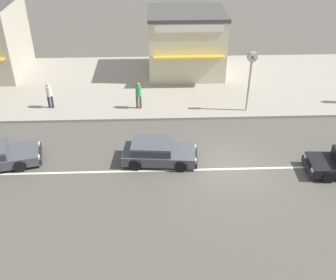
{
  "coord_description": "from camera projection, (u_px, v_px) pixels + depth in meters",
  "views": [
    {
      "loc": [
        -3.47,
        -15.02,
        11.3
      ],
      "look_at": [
        -2.85,
        1.45,
        0.8
      ],
      "focal_mm": 42.0,
      "sensor_mm": 36.0,
      "label": 1
    }
  ],
  "objects": [
    {
      "name": "pedestrian_near_clock",
      "position": [
        138.0,
        93.0,
        23.28
      ],
      "size": [
        0.34,
        0.34,
        1.67
      ],
      "color": "#4C4238",
      "rests_on": "kerb_strip"
    },
    {
      "name": "pedestrian_mid_kerb",
      "position": [
        49.0,
        94.0,
        23.36
      ],
      "size": [
        0.34,
        0.34,
        1.59
      ],
      "color": "#232838",
      "rests_on": "kerb_strip"
    },
    {
      "name": "hatchback_dark_grey_0",
      "position": [
        157.0,
        151.0,
        19.08
      ],
      "size": [
        3.74,
        2.0,
        1.1
      ],
      "color": "#47494F",
      "rests_on": "ground"
    },
    {
      "name": "street_clock",
      "position": [
        251.0,
        69.0,
        22.14
      ],
      "size": [
        0.58,
        0.22,
        3.64
      ],
      "color": "#9E9EA3",
      "rests_on": "kerb_strip"
    },
    {
      "name": "kerb_strip",
      "position": [
        205.0,
        83.0,
        27.08
      ],
      "size": [
        68.0,
        10.0,
        0.15
      ],
      "primitive_type": "cube",
      "color": "#9E9384",
      "rests_on": "ground"
    },
    {
      "name": "lane_centre_stripe",
      "position": [
        228.0,
        169.0,
        18.84
      ],
      "size": [
        50.4,
        0.14,
        0.01
      ],
      "primitive_type": "cube",
      "color": "silver",
      "rests_on": "ground"
    },
    {
      "name": "shopfront_mid_block",
      "position": [
        186.0,
        42.0,
        27.41
      ],
      "size": [
        5.26,
        5.24,
        4.34
      ],
      "color": "beige",
      "rests_on": "kerb_strip"
    },
    {
      "name": "ground_plane",
      "position": [
        228.0,
        169.0,
        18.84
      ],
      "size": [
        160.0,
        160.0,
        0.0
      ],
      "primitive_type": "plane",
      "color": "#544F47"
    }
  ]
}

